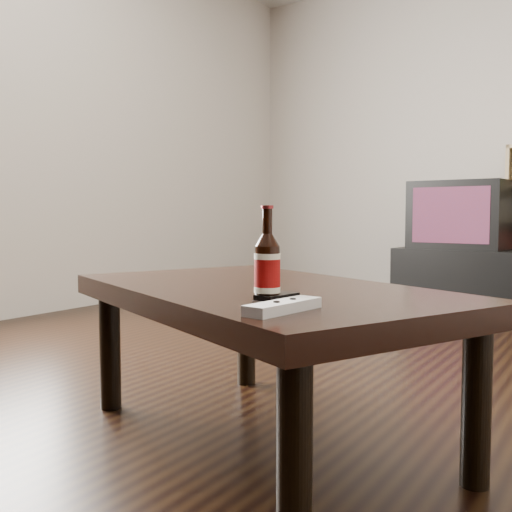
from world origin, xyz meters
The scene contains 8 objects.
floor centered at (0.00, 0.00, -0.01)m, with size 5.00×6.00×0.01m, color black.
wall_left centered at (-2.51, 0.00, 1.35)m, with size 0.02×6.00×2.70m, color #BEB6A9.
tv_stand centered at (-0.47, 2.44, 0.18)m, with size 0.92×0.46×0.37m, color black.
tv centered at (-0.47, 2.44, 0.63)m, with size 0.72×0.48×0.52m.
coffee_table centered at (-0.18, -0.89, 0.38)m, with size 1.34×1.10×0.44m.
beer_bottle centered at (-0.02, -1.14, 0.51)m, with size 0.08×0.08×0.22m.
phone centered at (0.00, -1.13, 0.44)m, with size 0.07×0.11×0.02m.
remote centered at (0.08, -1.24, 0.45)m, with size 0.08×0.20×0.02m.
Camera 1 is at (0.68, -2.28, 0.63)m, focal length 42.00 mm.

